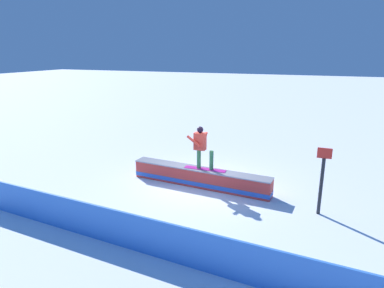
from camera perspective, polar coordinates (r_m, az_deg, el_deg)
ground_plane at (r=12.11m, az=1.32°, el=-7.13°), size 120.00×120.00×0.00m
grind_box at (r=12.00m, az=1.32°, el=-5.79°), size 5.16×0.94×0.67m
snowboarder at (r=11.59m, az=1.61°, el=-0.35°), size 1.49×0.43×1.52m
safety_fence at (r=8.37m, az=-9.31°, el=-14.71°), size 11.80×0.98×0.96m
trail_marker at (r=10.44m, az=21.13°, el=-5.63°), size 0.40×0.10×2.03m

